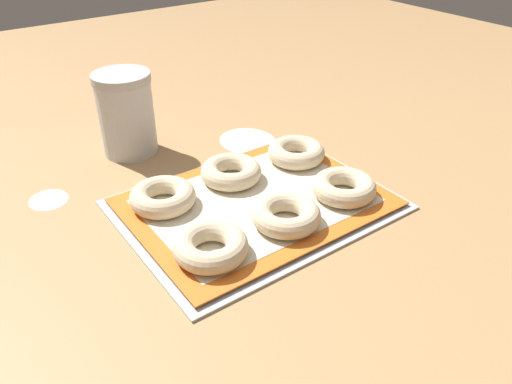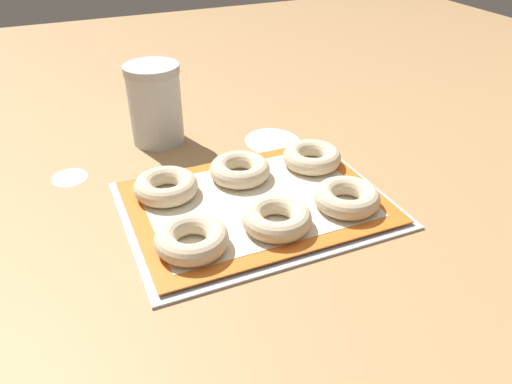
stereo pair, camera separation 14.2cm
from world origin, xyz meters
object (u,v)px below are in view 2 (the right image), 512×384
bagel_front_center (277,218)px  bagel_back_right (312,157)px  bagel_front_right (347,197)px  bagel_back_center (240,169)px  baking_tray (256,204)px  bagel_front_left (192,239)px  flour_canister (155,104)px  bagel_back_left (166,186)px

bagel_front_center → bagel_back_right: 0.20m
bagel_front_center → bagel_back_right: bearing=46.2°
bagel_front_right → bagel_back_center: (-0.12, 0.15, 0.00)m
bagel_back_right → bagel_back_center: bearing=175.8°
baking_tray → bagel_front_right: bagel_front_right is taller
bagel_front_left → bagel_back_center: bearing=48.9°
bagel_back_center → bagel_back_right: size_ratio=1.00×
bagel_front_center → flour_canister: bearing=102.8°
flour_canister → bagel_front_center: bearing=-77.2°
bagel_front_right → bagel_back_center: size_ratio=1.00×
bagel_back_center → flour_canister: flour_canister is taller
bagel_front_right → bagel_back_center: 0.19m
bagel_back_left → bagel_front_center: bearing=-50.1°
bagel_back_center → bagel_back_right: bearing=-4.2°
bagel_back_center → bagel_back_right: 0.14m
bagel_back_right → flour_canister: (-0.22, 0.23, 0.05)m
bagel_back_left → flour_canister: flour_canister is taller
bagel_front_left → bagel_front_right: 0.25m
bagel_front_left → bagel_back_center: size_ratio=1.00×
baking_tray → bagel_back_right: (0.14, 0.07, 0.02)m
bagel_front_right → bagel_back_left: (-0.25, 0.14, 0.00)m
bagel_front_center → bagel_back_right: size_ratio=1.00×
bagel_front_left → bagel_front_right: same height
bagel_back_center → bagel_back_right: same height
bagel_back_center → flour_canister: 0.24m
baking_tray → bagel_back_right: bagel_back_right is taller
bagel_front_left → bagel_back_center: same height
bagel_back_left → baking_tray: bearing=-30.3°
bagel_front_left → bagel_front_center: same height
baking_tray → flour_canister: (-0.08, 0.29, 0.07)m
bagel_back_center → flour_canister: size_ratio=0.67×
baking_tray → bagel_back_center: size_ratio=4.01×
baking_tray → flour_canister: flour_canister is taller
bagel_front_left → bagel_back_right: (0.27, 0.14, 0.00)m
bagel_front_left → bagel_front_center: size_ratio=1.00×
baking_tray → bagel_back_right: bearing=25.9°
bagel_back_left → bagel_back_center: (0.13, 0.00, 0.00)m
baking_tray → bagel_front_center: bearing=-90.3°
bagel_front_center → bagel_back_center: (0.00, 0.15, 0.00)m
bagel_front_center → flour_canister: 0.39m
bagel_front_left → bagel_front_right: bearing=1.1°
baking_tray → bagel_front_center: bagel_front_center is taller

